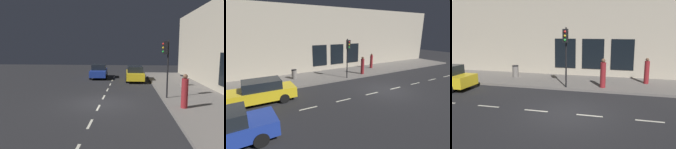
# 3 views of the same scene
# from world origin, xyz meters

# --- Properties ---
(ground_plane) EXTENTS (60.00, 60.00, 0.00)m
(ground_plane) POSITION_xyz_m (0.00, 0.00, 0.00)
(ground_plane) COLOR #232326
(sidewalk) EXTENTS (4.50, 32.00, 0.15)m
(sidewalk) POSITION_xyz_m (6.25, 0.00, 0.07)
(sidewalk) COLOR slate
(sidewalk) RESTS_ON ground
(lane_centre_line) EXTENTS (0.12, 27.20, 0.01)m
(lane_centre_line) POSITION_xyz_m (0.00, -1.00, 0.00)
(lane_centre_line) COLOR beige
(lane_centre_line) RESTS_ON ground
(traffic_light) EXTENTS (0.45, 0.32, 3.85)m
(traffic_light) POSITION_xyz_m (4.19, 1.18, 3.02)
(traffic_light) COLOR black
(traffic_light) RESTS_ON sidewalk
(parked_car_0) EXTENTS (1.91, 4.62, 1.58)m
(parked_car_0) POSITION_xyz_m (2.41, 9.29, 0.79)
(parked_car_0) COLOR gold
(parked_car_0) RESTS_ON ground
(parked_car_1) EXTENTS (2.06, 4.34, 1.58)m
(parked_car_1) POSITION_xyz_m (-1.72, 11.15, 0.79)
(parked_car_1) COLOR #1E389E
(parked_car_1) RESTS_ON ground
(pedestrian_0) EXTENTS (0.50, 0.50, 1.90)m
(pedestrian_0) POSITION_xyz_m (4.85, -1.14, 1.04)
(pedestrian_0) COLOR maroon
(pedestrian_0) RESTS_ON sidewalk
(trash_bin) EXTENTS (0.50, 0.50, 0.93)m
(trash_bin) POSITION_xyz_m (6.57, 5.89, 0.62)
(trash_bin) COLOR slate
(trash_bin) RESTS_ON sidewalk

